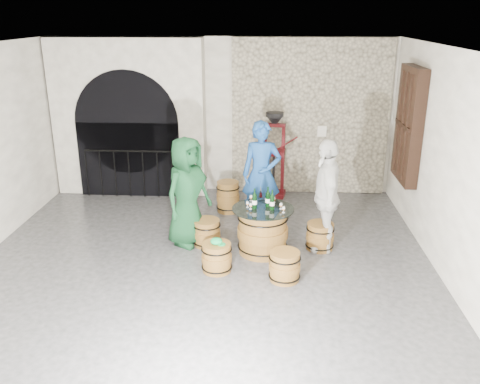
# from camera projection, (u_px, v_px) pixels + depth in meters

# --- Properties ---
(ground) EXTENTS (8.00, 8.00, 0.00)m
(ground) POSITION_uv_depth(u_px,v_px,m) (200.00, 280.00, 7.33)
(ground) COLOR #2E2E30
(ground) RESTS_ON ground
(wall_back) EXTENTS (8.00, 0.00, 8.00)m
(wall_back) POSITION_uv_depth(u_px,v_px,m) (223.00, 116.00, 10.56)
(wall_back) COLOR white
(wall_back) RESTS_ON ground
(wall_front) EXTENTS (8.00, 0.00, 8.00)m
(wall_front) POSITION_uv_depth(u_px,v_px,m) (105.00, 377.00, 3.03)
(wall_front) COLOR white
(wall_front) RESTS_ON ground
(wall_right) EXTENTS (0.00, 8.00, 8.00)m
(wall_right) POSITION_uv_depth(u_px,v_px,m) (463.00, 179.00, 6.61)
(wall_right) COLOR white
(wall_right) RESTS_ON ground
(ceiling) EXTENTS (8.00, 8.00, 0.00)m
(ceiling) POSITION_uv_depth(u_px,v_px,m) (193.00, 51.00, 6.26)
(ceiling) COLOR beige
(ceiling) RESTS_ON wall_back
(stone_facing_panel) EXTENTS (3.20, 0.12, 3.18)m
(stone_facing_panel) POSITION_uv_depth(u_px,v_px,m) (310.00, 118.00, 10.40)
(stone_facing_panel) COLOR #B2A98E
(stone_facing_panel) RESTS_ON ground
(arched_opening) EXTENTS (3.10, 0.60, 3.19)m
(arched_opening) POSITION_uv_depth(u_px,v_px,m) (130.00, 119.00, 10.41)
(arched_opening) COLOR white
(arched_opening) RESTS_ON ground
(shuttered_window) EXTENTS (0.23, 1.10, 2.00)m
(shuttered_window) POSITION_uv_depth(u_px,v_px,m) (408.00, 125.00, 8.81)
(shuttered_window) COLOR black
(shuttered_window) RESTS_ON wall_right
(barrel_table) EXTENTS (0.98, 0.98, 0.75)m
(barrel_table) POSITION_uv_depth(u_px,v_px,m) (263.00, 231.00, 8.07)
(barrel_table) COLOR brown
(barrel_table) RESTS_ON ground
(barrel_stool_left) EXTENTS (0.46, 0.46, 0.45)m
(barrel_stool_left) POSITION_uv_depth(u_px,v_px,m) (207.00, 233.00, 8.37)
(barrel_stool_left) COLOR brown
(barrel_stool_left) RESTS_ON ground
(barrel_stool_far) EXTENTS (0.46, 0.46, 0.45)m
(barrel_stool_far) POSITION_uv_depth(u_px,v_px,m) (261.00, 217.00, 9.01)
(barrel_stool_far) COLOR brown
(barrel_stool_far) RESTS_ON ground
(barrel_stool_right) EXTENTS (0.46, 0.46, 0.45)m
(barrel_stool_right) POSITION_uv_depth(u_px,v_px,m) (320.00, 236.00, 8.23)
(barrel_stool_right) COLOR brown
(barrel_stool_right) RESTS_ON ground
(barrel_stool_near_right) EXTENTS (0.46, 0.46, 0.45)m
(barrel_stool_near_right) POSITION_uv_depth(u_px,v_px,m) (285.00, 266.00, 7.27)
(barrel_stool_near_right) COLOR brown
(barrel_stool_near_right) RESTS_ON ground
(barrel_stool_near_left) EXTENTS (0.46, 0.46, 0.45)m
(barrel_stool_near_left) POSITION_uv_depth(u_px,v_px,m) (217.00, 257.00, 7.52)
(barrel_stool_near_left) COLOR brown
(barrel_stool_near_left) RESTS_ON ground
(green_cap) EXTENTS (0.23, 0.18, 0.10)m
(green_cap) POSITION_uv_depth(u_px,v_px,m) (217.00, 241.00, 7.44)
(green_cap) COLOR #0D9042
(green_cap) RESTS_ON barrel_stool_near_left
(person_green) EXTENTS (0.98, 1.06, 1.82)m
(person_green) POSITION_uv_depth(u_px,v_px,m) (187.00, 192.00, 8.22)
(person_green) COLOR #10391D
(person_green) RESTS_ON ground
(person_blue) EXTENTS (0.70, 0.46, 1.89)m
(person_blue) POSITION_uv_depth(u_px,v_px,m) (261.00, 174.00, 8.98)
(person_blue) COLOR #19478C
(person_blue) RESTS_ON ground
(person_white) EXTENTS (0.47, 1.09, 1.84)m
(person_white) POSITION_uv_depth(u_px,v_px,m) (326.00, 196.00, 8.00)
(person_white) COLOR silver
(person_white) RESTS_ON ground
(wine_bottle_left) EXTENTS (0.08, 0.08, 0.32)m
(wine_bottle_left) POSITION_uv_depth(u_px,v_px,m) (255.00, 200.00, 7.90)
(wine_bottle_left) COLOR black
(wine_bottle_left) RESTS_ON barrel_table
(wine_bottle_center) EXTENTS (0.08, 0.08, 0.32)m
(wine_bottle_center) POSITION_uv_depth(u_px,v_px,m) (272.00, 202.00, 7.85)
(wine_bottle_center) COLOR black
(wine_bottle_center) RESTS_ON barrel_table
(wine_bottle_right) EXTENTS (0.08, 0.08, 0.32)m
(wine_bottle_right) POSITION_uv_depth(u_px,v_px,m) (268.00, 199.00, 7.97)
(wine_bottle_right) COLOR black
(wine_bottle_right) RESTS_ON barrel_table
(tasting_glass_a) EXTENTS (0.05, 0.05, 0.10)m
(tasting_glass_a) POSITION_uv_depth(u_px,v_px,m) (251.00, 206.00, 7.89)
(tasting_glass_a) COLOR #C46D26
(tasting_glass_a) RESTS_ON barrel_table
(tasting_glass_b) EXTENTS (0.05, 0.05, 0.10)m
(tasting_glass_b) POSITION_uv_depth(u_px,v_px,m) (281.00, 206.00, 7.89)
(tasting_glass_b) COLOR #C46D26
(tasting_glass_b) RESTS_ON barrel_table
(tasting_glass_c) EXTENTS (0.05, 0.05, 0.10)m
(tasting_glass_c) POSITION_uv_depth(u_px,v_px,m) (251.00, 198.00, 8.23)
(tasting_glass_c) COLOR #C46D26
(tasting_glass_c) RESTS_ON barrel_table
(tasting_glass_d) EXTENTS (0.05, 0.05, 0.10)m
(tasting_glass_d) POSITION_uv_depth(u_px,v_px,m) (274.00, 200.00, 8.16)
(tasting_glass_d) COLOR #C46D26
(tasting_glass_d) RESTS_ON barrel_table
(tasting_glass_e) EXTENTS (0.05, 0.05, 0.10)m
(tasting_glass_e) POSITION_uv_depth(u_px,v_px,m) (284.00, 210.00, 7.75)
(tasting_glass_e) COLOR #C46D26
(tasting_glass_e) RESTS_ON barrel_table
(tasting_glass_f) EXTENTS (0.05, 0.05, 0.10)m
(tasting_glass_f) POSITION_uv_depth(u_px,v_px,m) (248.00, 205.00, 7.96)
(tasting_glass_f) COLOR #C46D26
(tasting_glass_f) RESTS_ON barrel_table
(side_barrel) EXTENTS (0.45, 0.45, 0.60)m
(side_barrel) POSITION_uv_depth(u_px,v_px,m) (228.00, 197.00, 9.76)
(side_barrel) COLOR brown
(side_barrel) RESTS_ON ground
(corking_press) EXTENTS (0.74, 0.46, 1.77)m
(corking_press) POSITION_uv_depth(u_px,v_px,m) (274.00, 148.00, 10.33)
(corking_press) COLOR #540E13
(corking_press) RESTS_ON ground
(control_box) EXTENTS (0.18, 0.10, 0.22)m
(control_box) POSITION_uv_depth(u_px,v_px,m) (322.00, 131.00, 10.40)
(control_box) COLOR silver
(control_box) RESTS_ON wall_back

